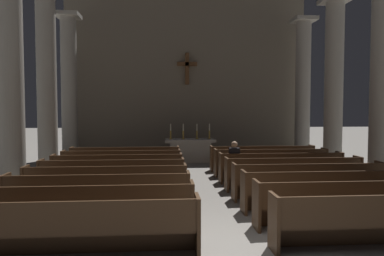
# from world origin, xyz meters

# --- Properties ---
(ground_plane) EXTENTS (80.00, 80.00, 0.00)m
(ground_plane) POSITION_xyz_m (0.00, 0.00, 0.00)
(ground_plane) COLOR gray
(pew_left_row_1) EXTENTS (3.93, 0.50, 0.95)m
(pew_left_row_1) POSITION_xyz_m (-2.56, -0.04, 0.48)
(pew_left_row_1) COLOR #422B19
(pew_left_row_1) RESTS_ON ground
(pew_left_row_2) EXTENTS (3.93, 0.50, 0.95)m
(pew_left_row_2) POSITION_xyz_m (-2.56, 1.05, 0.48)
(pew_left_row_2) COLOR #422B19
(pew_left_row_2) RESTS_ON ground
(pew_left_row_3) EXTENTS (3.93, 0.50, 0.95)m
(pew_left_row_3) POSITION_xyz_m (-2.56, 2.15, 0.48)
(pew_left_row_3) COLOR #422B19
(pew_left_row_3) RESTS_ON ground
(pew_left_row_4) EXTENTS (3.93, 0.50, 0.95)m
(pew_left_row_4) POSITION_xyz_m (-2.56, 3.24, 0.48)
(pew_left_row_4) COLOR #422B19
(pew_left_row_4) RESTS_ON ground
(pew_left_row_5) EXTENTS (3.93, 0.50, 0.95)m
(pew_left_row_5) POSITION_xyz_m (-2.56, 4.34, 0.48)
(pew_left_row_5) COLOR #422B19
(pew_left_row_5) RESTS_ON ground
(pew_left_row_6) EXTENTS (3.93, 0.50, 0.95)m
(pew_left_row_6) POSITION_xyz_m (-2.56, 5.43, 0.48)
(pew_left_row_6) COLOR #422B19
(pew_left_row_6) RESTS_ON ground
(pew_left_row_7) EXTENTS (3.93, 0.50, 0.95)m
(pew_left_row_7) POSITION_xyz_m (-2.56, 6.53, 0.48)
(pew_left_row_7) COLOR #422B19
(pew_left_row_7) RESTS_ON ground
(pew_left_row_8) EXTENTS (3.93, 0.50, 0.95)m
(pew_left_row_8) POSITION_xyz_m (-2.56, 7.62, 0.48)
(pew_left_row_8) COLOR #422B19
(pew_left_row_8) RESTS_ON ground
(pew_right_row_2) EXTENTS (3.93, 0.50, 0.95)m
(pew_right_row_2) POSITION_xyz_m (2.56, 1.05, 0.48)
(pew_right_row_2) COLOR #422B19
(pew_right_row_2) RESTS_ON ground
(pew_right_row_3) EXTENTS (3.93, 0.50, 0.95)m
(pew_right_row_3) POSITION_xyz_m (2.56, 2.15, 0.48)
(pew_right_row_3) COLOR #422B19
(pew_right_row_3) RESTS_ON ground
(pew_right_row_4) EXTENTS (3.93, 0.50, 0.95)m
(pew_right_row_4) POSITION_xyz_m (2.56, 3.24, 0.48)
(pew_right_row_4) COLOR #422B19
(pew_right_row_4) RESTS_ON ground
(pew_right_row_5) EXTENTS (3.93, 0.50, 0.95)m
(pew_right_row_5) POSITION_xyz_m (2.56, 4.34, 0.48)
(pew_right_row_5) COLOR #422B19
(pew_right_row_5) RESTS_ON ground
(pew_right_row_6) EXTENTS (3.93, 0.50, 0.95)m
(pew_right_row_6) POSITION_xyz_m (2.56, 5.43, 0.48)
(pew_right_row_6) COLOR #422B19
(pew_right_row_6) RESTS_ON ground
(pew_right_row_7) EXTENTS (3.93, 0.50, 0.95)m
(pew_right_row_7) POSITION_xyz_m (2.56, 6.53, 0.48)
(pew_right_row_7) COLOR #422B19
(pew_right_row_7) RESTS_ON ground
(pew_right_row_8) EXTENTS (3.93, 0.50, 0.95)m
(pew_right_row_8) POSITION_xyz_m (2.56, 7.62, 0.48)
(pew_right_row_8) COLOR #422B19
(pew_right_row_8) RESTS_ON ground
(column_left_second) EXTENTS (1.03, 1.03, 6.52)m
(column_left_second) POSITION_xyz_m (-5.32, 4.59, 3.18)
(column_left_second) COLOR #9E998E
(column_left_second) RESTS_ON ground
(column_right_second) EXTENTS (1.03, 1.03, 6.52)m
(column_right_second) POSITION_xyz_m (5.32, 4.59, 3.18)
(column_right_second) COLOR #9E998E
(column_right_second) RESTS_ON ground
(column_left_third) EXTENTS (1.03, 1.03, 6.52)m
(column_left_third) POSITION_xyz_m (-5.32, 7.65, 3.18)
(column_left_third) COLOR #9E998E
(column_left_third) RESTS_ON ground
(column_right_third) EXTENTS (1.03, 1.03, 6.52)m
(column_right_third) POSITION_xyz_m (5.32, 7.65, 3.18)
(column_right_third) COLOR #9E998E
(column_right_third) RESTS_ON ground
(column_left_fourth) EXTENTS (1.03, 1.03, 6.52)m
(column_left_fourth) POSITION_xyz_m (-5.32, 10.71, 3.18)
(column_left_fourth) COLOR #9E998E
(column_left_fourth) RESTS_ON ground
(column_right_fourth) EXTENTS (1.03, 1.03, 6.52)m
(column_right_fourth) POSITION_xyz_m (5.32, 10.71, 3.18)
(column_right_fourth) COLOR #9E998E
(column_right_fourth) RESTS_ON ground
(altar) EXTENTS (2.20, 0.90, 1.01)m
(altar) POSITION_xyz_m (0.00, 10.00, 0.53)
(altar) COLOR #A8A399
(altar) RESTS_ON ground
(candlestick_outer_left) EXTENTS (0.16, 0.16, 0.67)m
(candlestick_outer_left) POSITION_xyz_m (-0.85, 10.00, 1.23)
(candlestick_outer_left) COLOR #B79338
(candlestick_outer_left) RESTS_ON altar
(candlestick_inner_left) EXTENTS (0.16, 0.16, 0.67)m
(candlestick_inner_left) POSITION_xyz_m (-0.30, 10.00, 1.23)
(candlestick_inner_left) COLOR #B79338
(candlestick_inner_left) RESTS_ON altar
(candlestick_inner_right) EXTENTS (0.16, 0.16, 0.67)m
(candlestick_inner_right) POSITION_xyz_m (0.30, 10.00, 1.23)
(candlestick_inner_right) COLOR #B79338
(candlestick_inner_right) RESTS_ON altar
(candlestick_outer_right) EXTENTS (0.16, 0.16, 0.67)m
(candlestick_outer_right) POSITION_xyz_m (0.85, 10.00, 1.23)
(candlestick_outer_right) COLOR #B79338
(candlestick_outer_right) RESTS_ON altar
(apse_with_cross) EXTENTS (11.74, 0.43, 7.81)m
(apse_with_cross) POSITION_xyz_m (0.00, 12.24, 3.91)
(apse_with_cross) COLOR #706656
(apse_with_cross) RESTS_ON ground
(lone_worshipper) EXTENTS (0.32, 0.43, 1.32)m
(lone_worshipper) POSITION_xyz_m (1.05, 5.47, 0.69)
(lone_worshipper) COLOR #26262B
(lone_worshipper) RESTS_ON ground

